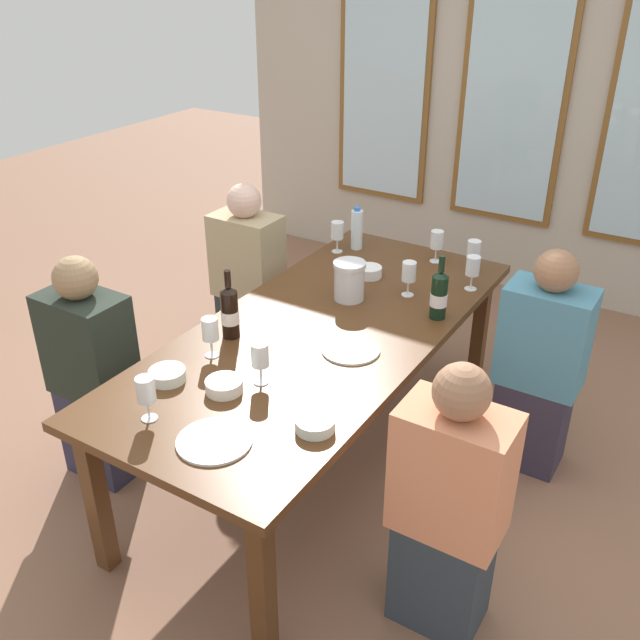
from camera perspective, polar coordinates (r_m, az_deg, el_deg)
name	(u,v)px	position (r m, az deg, el deg)	size (l,w,h in m)	color
ground_plane	(321,459)	(3.55, 0.12, -11.21)	(12.00, 12.00, 0.00)	#8A5F48
back_wall_with_windows	(517,80)	(5.04, 15.63, 18.17)	(4.18, 0.10, 2.90)	#B7AC9C
dining_table	(322,342)	(3.16, 0.13, -1.82)	(0.98, 2.23, 0.74)	#4F2E16
white_plate_0	(351,349)	(2.96, 2.50, -2.40)	(0.25, 0.25, 0.01)	white
white_plate_1	(214,441)	(2.48, -8.54, -9.65)	(0.26, 0.26, 0.01)	white
metal_pitcher	(349,280)	(3.35, 2.38, 3.21)	(0.16, 0.16, 0.19)	silver
wine_bottle_0	(439,295)	(3.21, 9.60, 2.03)	(0.08, 0.08, 0.30)	black
wine_bottle_1	(230,312)	(3.03, -7.30, 0.66)	(0.08, 0.08, 0.31)	black
tasting_bowl_0	(224,386)	(2.72, -7.77, -5.29)	(0.14, 0.14, 0.05)	white
tasting_bowl_1	(167,375)	(2.82, -12.24, -4.37)	(0.14, 0.14, 0.05)	white
tasting_bowl_2	(315,424)	(2.50, -0.41, -8.44)	(0.14, 0.14, 0.04)	white
tasting_bowl_3	(369,272)	(3.61, 4.01, 3.92)	(0.13, 0.13, 0.05)	white
water_bottle	(357,229)	(3.92, 2.99, 7.35)	(0.06, 0.06, 0.24)	white
wine_glass_0	(409,273)	(3.40, 7.21, 3.77)	(0.07, 0.07, 0.17)	white
wine_glass_1	(210,330)	(2.90, -8.88, -0.80)	(0.07, 0.07, 0.17)	white
wine_glass_2	(437,241)	(3.80, 9.43, 6.30)	(0.07, 0.07, 0.17)	white
wine_glass_3	(337,232)	(3.87, 1.42, 7.14)	(0.07, 0.07, 0.17)	white
wine_glass_4	(260,357)	(2.70, -4.87, -2.99)	(0.07, 0.07, 0.17)	white
wine_glass_5	(474,251)	(3.70, 12.32, 5.51)	(0.07, 0.07, 0.17)	white
wine_glass_6	(146,391)	(2.57, -13.91, -5.57)	(0.07, 0.07, 0.17)	white
wine_glass_7	(473,267)	(3.51, 12.27, 4.24)	(0.07, 0.07, 0.17)	white
seated_person_0	(93,376)	(3.35, -17.87, -4.36)	(0.38, 0.24, 1.11)	#2D2B43
seated_person_1	(448,509)	(2.56, 10.34, -14.82)	(0.38, 0.24, 1.11)	#2E3741
seated_person_2	(248,282)	(4.07, -5.81, 3.04)	(0.38, 0.24, 1.11)	#262E31
seated_person_3	(539,368)	(3.40, 17.32, -3.72)	(0.38, 0.24, 1.11)	#322B3E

